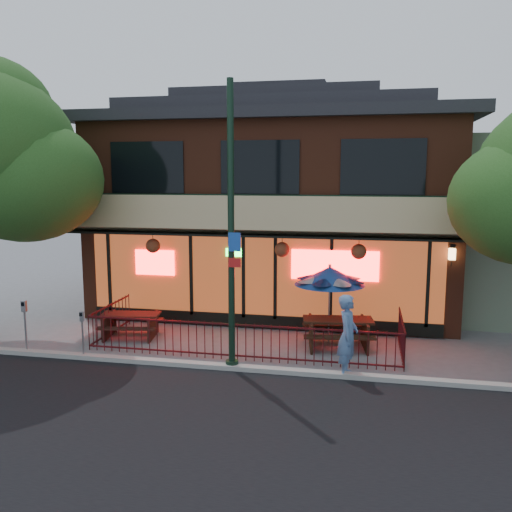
{
  "coord_description": "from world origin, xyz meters",
  "views": [
    {
      "loc": [
        3.16,
        -12.97,
        4.81
      ],
      "look_at": [
        0.12,
        2.0,
        2.48
      ],
      "focal_mm": 38.0,
      "sensor_mm": 36.0,
      "label": 1
    }
  ],
  "objects_px": {
    "picnic_table_right": "(338,329)",
    "parking_meter_near": "(82,327)",
    "parking_meter_far": "(25,318)",
    "patio_umbrella": "(330,276)",
    "pedestrian": "(348,336)",
    "picnic_table_left": "(131,322)",
    "street_light": "(231,243)"
  },
  "relations": [
    {
      "from": "picnic_table_right",
      "to": "parking_meter_near",
      "type": "xyz_separation_m",
      "value": [
        -6.5,
        -2.25,
        0.32
      ]
    },
    {
      "from": "picnic_table_right",
      "to": "pedestrian",
      "type": "bearing_deg",
      "value": -81.02
    },
    {
      "from": "picnic_table_left",
      "to": "parking_meter_near",
      "type": "bearing_deg",
      "value": -102.52
    },
    {
      "from": "parking_meter_near",
      "to": "patio_umbrella",
      "type": "bearing_deg",
      "value": 23.48
    },
    {
      "from": "picnic_table_left",
      "to": "parking_meter_near",
      "type": "distance_m",
      "value": 2.08
    },
    {
      "from": "patio_umbrella",
      "to": "picnic_table_right",
      "type": "bearing_deg",
      "value": -57.75
    },
    {
      "from": "picnic_table_left",
      "to": "pedestrian",
      "type": "relative_size",
      "value": 0.94
    },
    {
      "from": "patio_umbrella",
      "to": "street_light",
      "type": "bearing_deg",
      "value": -130.15
    },
    {
      "from": "patio_umbrella",
      "to": "picnic_table_left",
      "type": "bearing_deg",
      "value": -173.03
    },
    {
      "from": "picnic_table_left",
      "to": "parking_meter_far",
      "type": "height_order",
      "value": "parking_meter_far"
    },
    {
      "from": "patio_umbrella",
      "to": "pedestrian",
      "type": "distance_m",
      "value": 2.81
    },
    {
      "from": "street_light",
      "to": "pedestrian",
      "type": "relative_size",
      "value": 3.52
    },
    {
      "from": "patio_umbrella",
      "to": "pedestrian",
      "type": "bearing_deg",
      "value": -76.49
    },
    {
      "from": "picnic_table_left",
      "to": "parking_meter_far",
      "type": "bearing_deg",
      "value": -138.5
    },
    {
      "from": "picnic_table_left",
      "to": "parking_meter_far",
      "type": "distance_m",
      "value": 2.93
    },
    {
      "from": "picnic_table_right",
      "to": "parking_meter_far",
      "type": "bearing_deg",
      "value": -165.19
    },
    {
      "from": "picnic_table_left",
      "to": "patio_umbrella",
      "type": "height_order",
      "value": "patio_umbrella"
    },
    {
      "from": "street_light",
      "to": "parking_meter_far",
      "type": "height_order",
      "value": "street_light"
    },
    {
      "from": "pedestrian",
      "to": "parking_meter_near",
      "type": "height_order",
      "value": "pedestrian"
    },
    {
      "from": "street_light",
      "to": "picnic_table_left",
      "type": "relative_size",
      "value": 3.73
    },
    {
      "from": "picnic_table_right",
      "to": "patio_umbrella",
      "type": "bearing_deg",
      "value": 122.25
    },
    {
      "from": "picnic_table_right",
      "to": "patio_umbrella",
      "type": "relative_size",
      "value": 0.92
    },
    {
      "from": "street_light",
      "to": "patio_umbrella",
      "type": "bearing_deg",
      "value": 49.85
    },
    {
      "from": "parking_meter_far",
      "to": "patio_umbrella",
      "type": "bearing_deg",
      "value": 18.27
    },
    {
      "from": "parking_meter_far",
      "to": "street_light",
      "type": "bearing_deg",
      "value": -0.03
    },
    {
      "from": "pedestrian",
      "to": "parking_meter_far",
      "type": "height_order",
      "value": "pedestrian"
    },
    {
      "from": "parking_meter_far",
      "to": "parking_meter_near",
      "type": "bearing_deg",
      "value": -2.66
    },
    {
      "from": "picnic_table_left",
      "to": "picnic_table_right",
      "type": "distance_m",
      "value": 6.06
    },
    {
      "from": "picnic_table_left",
      "to": "patio_umbrella",
      "type": "xyz_separation_m",
      "value": [
        5.77,
        0.71,
        1.47
      ]
    },
    {
      "from": "patio_umbrella",
      "to": "parking_meter_far",
      "type": "distance_m",
      "value": 8.41
    },
    {
      "from": "picnic_table_right",
      "to": "pedestrian",
      "type": "xyz_separation_m",
      "value": [
        0.34,
        -2.12,
        0.46
      ]
    },
    {
      "from": "patio_umbrella",
      "to": "parking_meter_near",
      "type": "bearing_deg",
      "value": -156.52
    }
  ]
}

